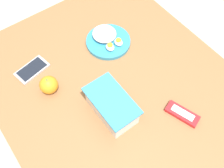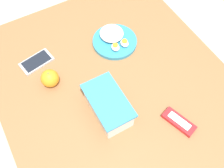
% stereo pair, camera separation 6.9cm
% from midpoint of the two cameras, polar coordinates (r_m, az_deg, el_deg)
% --- Properties ---
extents(ground_plane, '(10.00, 10.00, 0.00)m').
position_cam_midpoint_polar(ground_plane, '(1.75, 2.17, -12.98)').
color(ground_plane, '#B2A899').
extents(table, '(1.21, 0.96, 0.70)m').
position_cam_midpoint_polar(table, '(1.17, 3.16, -3.40)').
color(table, brown).
rests_on(table, ground_plane).
extents(food_container, '(0.22, 0.13, 0.10)m').
position_cam_midpoint_polar(food_container, '(1.02, 1.11, -5.04)').
color(food_container, white).
rests_on(food_container, table).
extents(orange_fruit, '(0.08, 0.08, 0.08)m').
position_cam_midpoint_polar(orange_fruit, '(1.11, -11.64, 1.14)').
color(orange_fruit, orange).
rests_on(orange_fruit, table).
extents(rice_plate, '(0.21, 0.21, 0.05)m').
position_cam_midpoint_polar(rice_plate, '(1.24, 2.06, 9.71)').
color(rice_plate, teal).
rests_on(rice_plate, table).
extents(candy_bar, '(0.14, 0.09, 0.02)m').
position_cam_midpoint_polar(candy_bar, '(1.07, 16.20, -8.00)').
color(candy_bar, red).
rests_on(candy_bar, table).
extents(cell_phone, '(0.10, 0.15, 0.01)m').
position_cam_midpoint_polar(cell_phone, '(1.21, -14.53, 4.63)').
color(cell_phone, '#ADADB2').
rests_on(cell_phone, table).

